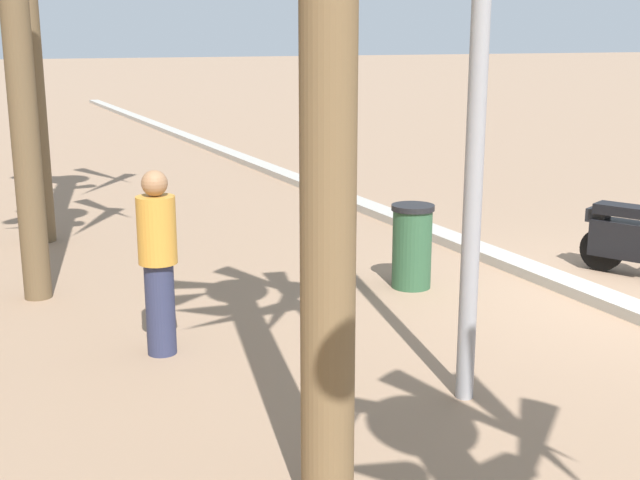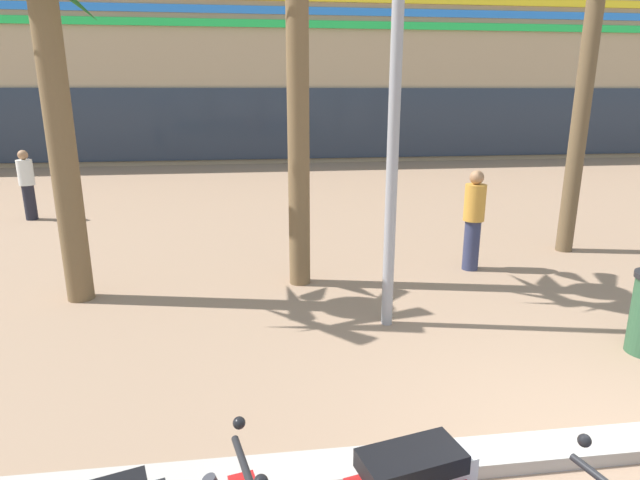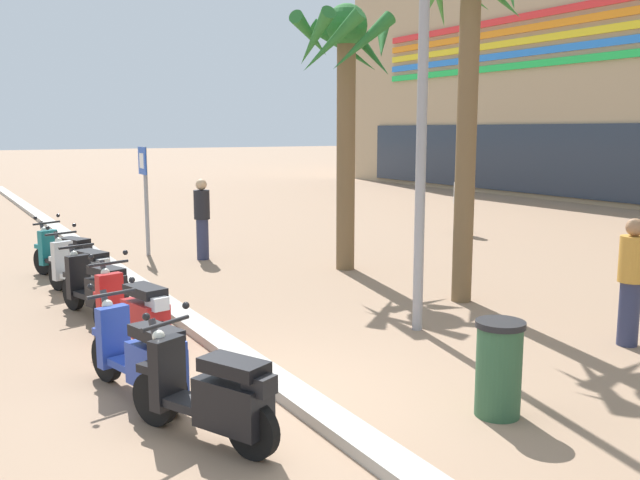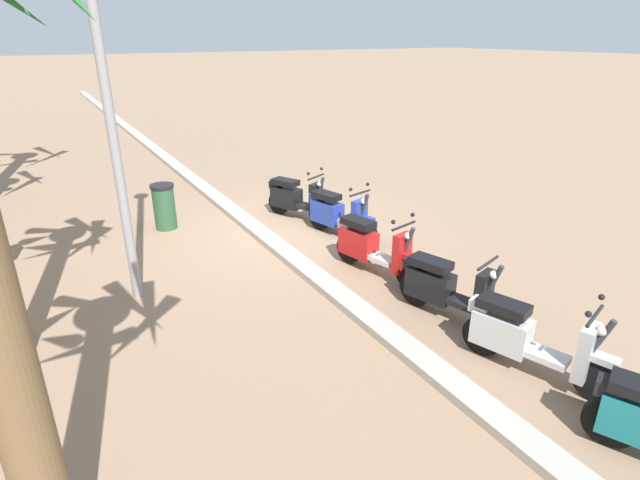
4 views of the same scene
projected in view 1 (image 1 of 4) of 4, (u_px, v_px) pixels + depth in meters
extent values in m
plane|color=#93755B|center=(631.00, 301.00, 8.99)|extent=(200.00, 200.00, 0.00)
cube|color=#ADA89E|center=(607.00, 300.00, 8.83)|extent=(60.00, 0.36, 0.12)
cylinder|color=black|center=(602.00, 249.00, 10.10)|extent=(0.51, 0.31, 0.52)
cube|color=black|center=(621.00, 239.00, 9.92)|extent=(0.75, 0.58, 0.43)
cube|color=black|center=(622.00, 210.00, 9.85)|extent=(0.67, 0.53, 0.12)
cube|color=black|center=(598.00, 215.00, 10.05)|extent=(0.30, 0.28, 0.16)
cylinder|color=brown|center=(328.00, 53.00, 4.45)|extent=(0.32, 0.32, 5.37)
cylinder|color=brown|center=(24.00, 8.00, 10.86)|extent=(0.36, 0.36, 6.23)
cylinder|color=brown|center=(17.00, 44.00, 8.47)|extent=(0.29, 0.29, 5.38)
cylinder|color=#2D3351|center=(160.00, 309.00, 7.41)|extent=(0.26, 0.26, 0.84)
cylinder|color=gold|center=(157.00, 230.00, 7.24)|extent=(0.34, 0.34, 0.59)
sphere|color=#9E704C|center=(154.00, 183.00, 7.15)|extent=(0.23, 0.23, 0.23)
cylinder|color=#2D5638|center=(412.00, 249.00, 9.38)|extent=(0.44, 0.44, 0.90)
cylinder|color=black|center=(413.00, 207.00, 9.26)|extent=(0.48, 0.48, 0.06)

